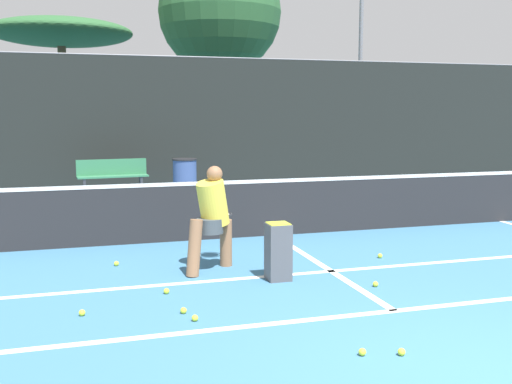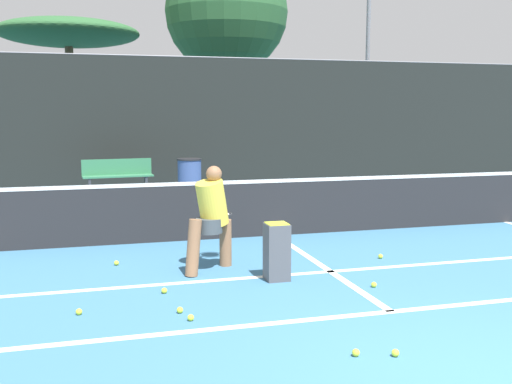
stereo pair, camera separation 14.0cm
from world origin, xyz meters
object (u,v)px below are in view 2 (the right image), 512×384
object	(u,v)px
player_practicing	(211,215)
courtside_bench	(118,175)
parked_car	(194,154)
ball_hopper	(277,250)
trash_bin	(190,175)

from	to	relation	value
player_practicing	courtside_bench	distance (m)	7.93
player_practicing	parked_car	size ratio (longest dim) A/B	0.29
player_practicing	ball_hopper	bearing A→B (deg)	-81.53
player_practicing	parked_car	xyz separation A→B (m)	(1.90, 12.38, -0.11)
ball_hopper	trash_bin	size ratio (longest dim) A/B	0.82
trash_bin	parked_car	world-z (taller)	parked_car
player_practicing	trash_bin	size ratio (longest dim) A/B	1.58
parked_car	ball_hopper	bearing A→B (deg)	-95.32
parked_car	player_practicing	bearing A→B (deg)	-98.71
parked_car	courtside_bench	bearing A→B (deg)	-121.23
courtside_bench	ball_hopper	bearing A→B (deg)	-84.80
ball_hopper	trash_bin	distance (m)	8.20
player_practicing	ball_hopper	size ratio (longest dim) A/B	1.93
trash_bin	parked_car	bearing A→B (deg)	78.82
courtside_bench	parked_car	world-z (taller)	parked_car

